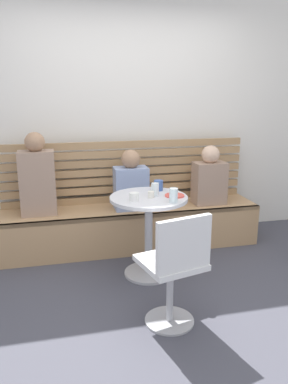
% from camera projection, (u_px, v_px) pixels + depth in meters
% --- Properties ---
extents(ground, '(8.00, 8.00, 0.00)m').
position_uv_depth(ground, '(162.00, 306.00, 2.95)').
color(ground, '#42424C').
extents(back_wall, '(5.20, 0.10, 2.90)m').
position_uv_depth(back_wall, '(122.00, 107.00, 4.11)').
color(back_wall, silver).
rests_on(back_wall, ground).
extents(booth_bench, '(2.70, 0.52, 0.44)m').
position_uv_depth(booth_bench, '(131.00, 227.00, 4.01)').
color(booth_bench, tan).
rests_on(booth_bench, ground).
extents(booth_backrest, '(2.65, 0.04, 0.67)m').
position_uv_depth(booth_backrest, '(126.00, 171.00, 4.10)').
color(booth_backrest, '#A68157').
rests_on(booth_backrest, booth_bench).
extents(cafe_table, '(0.68, 0.68, 0.74)m').
position_uv_depth(cafe_table, '(149.00, 221.00, 3.33)').
color(cafe_table, '#ADADB2').
rests_on(cafe_table, ground).
extents(white_chair, '(0.48, 0.48, 0.85)m').
position_uv_depth(white_chair, '(175.00, 267.00, 2.57)').
color(white_chair, '#ADADB2').
rests_on(white_chair, ground).
extents(person_adult, '(0.34, 0.22, 0.81)m').
position_uv_depth(person_adult, '(37.00, 178.00, 3.66)').
color(person_adult, '#9E7F6B').
rests_on(person_adult, booth_bench).
extents(person_child_left, '(0.34, 0.22, 0.62)m').
position_uv_depth(person_child_left, '(131.00, 183.00, 3.85)').
color(person_child_left, '#8C9EC6').
rests_on(person_child_left, booth_bench).
extents(person_child_middle, '(0.34, 0.22, 0.63)m').
position_uv_depth(person_child_middle, '(209.00, 178.00, 4.04)').
color(person_child_middle, '#9E7F6B').
rests_on(person_child_middle, booth_bench).
extents(cup_water_clear, '(0.07, 0.07, 0.11)m').
position_uv_depth(cup_water_clear, '(155.00, 189.00, 3.29)').
color(cup_water_clear, white).
rests_on(cup_water_clear, cafe_table).
extents(cup_mug_blue, '(0.08, 0.08, 0.09)m').
position_uv_depth(cup_mug_blue, '(158.00, 185.00, 3.45)').
color(cup_mug_blue, '#3D5B9E').
rests_on(cup_mug_blue, cafe_table).
extents(cup_glass_tall, '(0.07, 0.07, 0.12)m').
position_uv_depth(cup_glass_tall, '(174.00, 195.00, 3.08)').
color(cup_glass_tall, silver).
rests_on(cup_glass_tall, cafe_table).
extents(cup_ceramic_white, '(0.08, 0.08, 0.07)m').
position_uv_depth(cup_ceramic_white, '(134.00, 197.00, 3.13)').
color(cup_ceramic_white, white).
rests_on(cup_ceramic_white, cafe_table).
extents(cup_espresso_small, '(0.06, 0.06, 0.05)m').
position_uv_depth(cup_espresso_small, '(151.00, 194.00, 3.23)').
color(cup_espresso_small, silver).
rests_on(cup_espresso_small, cafe_table).
extents(plate_small, '(0.17, 0.17, 0.01)m').
position_uv_depth(plate_small, '(175.00, 195.00, 3.28)').
color(plate_small, '#DB4C42').
rests_on(plate_small, cafe_table).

